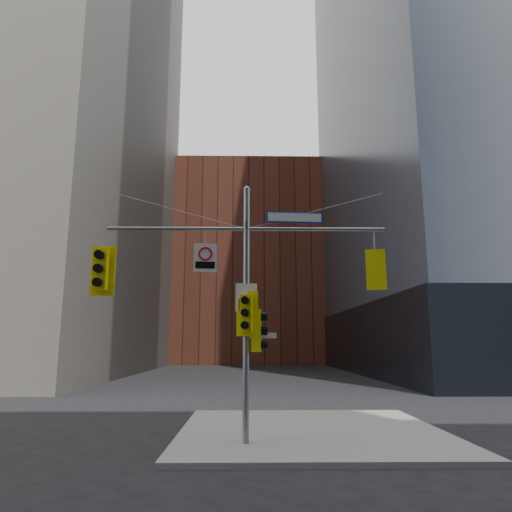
{
  "coord_description": "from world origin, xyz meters",
  "views": [
    {
      "loc": [
        0.07,
        -10.79,
        2.76
      ],
      "look_at": [
        0.27,
        2.0,
        5.21
      ],
      "focal_mm": 32.0,
      "sensor_mm": 36.0,
      "label": 1
    }
  ],
  "objects_px": {
    "traffic_light_west_arm": "(101,270)",
    "street_sign_blade": "(295,217)",
    "traffic_light_east_arm": "(376,270)",
    "traffic_light_pole_front": "(246,313)",
    "regulatory_sign_arm": "(205,257)",
    "traffic_light_pole_side": "(258,331)",
    "signal_assembly": "(246,283)"
  },
  "relations": [
    {
      "from": "traffic_light_west_arm",
      "to": "street_sign_blade",
      "type": "relative_size",
      "value": 0.87
    },
    {
      "from": "traffic_light_west_arm",
      "to": "traffic_light_east_arm",
      "type": "xyz_separation_m",
      "value": [
        7.81,
        -0.01,
        -0.0
      ]
    },
    {
      "from": "traffic_light_pole_front",
      "to": "regulatory_sign_arm",
      "type": "distance_m",
      "value": 2.01
    },
    {
      "from": "regulatory_sign_arm",
      "to": "traffic_light_pole_front",
      "type": "bearing_deg",
      "value": -18.63
    },
    {
      "from": "traffic_light_pole_side",
      "to": "regulatory_sign_arm",
      "type": "bearing_deg",
      "value": 95.0
    },
    {
      "from": "regulatory_sign_arm",
      "to": "signal_assembly",
      "type": "bearing_deg",
      "value": -5.76
    },
    {
      "from": "traffic_light_pole_side",
      "to": "traffic_light_east_arm",
      "type": "bearing_deg",
      "value": -85.94
    },
    {
      "from": "traffic_light_east_arm",
      "to": "street_sign_blade",
      "type": "height_order",
      "value": "street_sign_blade"
    },
    {
      "from": "signal_assembly",
      "to": "traffic_light_west_arm",
      "type": "bearing_deg",
      "value": 179.81
    },
    {
      "from": "signal_assembly",
      "to": "street_sign_blade",
      "type": "bearing_deg",
      "value": 0.12
    },
    {
      "from": "signal_assembly",
      "to": "street_sign_blade",
      "type": "xyz_separation_m",
      "value": [
        1.4,
        0.0,
        1.93
      ]
    },
    {
      "from": "traffic_light_pole_front",
      "to": "regulatory_sign_arm",
      "type": "height_order",
      "value": "regulatory_sign_arm"
    },
    {
      "from": "traffic_light_west_arm",
      "to": "traffic_light_pole_front",
      "type": "xyz_separation_m",
      "value": [
        4.12,
        -0.28,
        -1.24
      ]
    },
    {
      "from": "traffic_light_pole_side",
      "to": "street_sign_blade",
      "type": "relative_size",
      "value": 0.7
    },
    {
      "from": "traffic_light_pole_front",
      "to": "street_sign_blade",
      "type": "xyz_separation_m",
      "value": [
        1.4,
        0.27,
        2.79
      ]
    },
    {
      "from": "traffic_light_west_arm",
      "to": "street_sign_blade",
      "type": "distance_m",
      "value": 5.73
    },
    {
      "from": "street_sign_blade",
      "to": "regulatory_sign_arm",
      "type": "relative_size",
      "value": 2.04
    },
    {
      "from": "traffic_light_west_arm",
      "to": "regulatory_sign_arm",
      "type": "height_order",
      "value": "regulatory_sign_arm"
    },
    {
      "from": "traffic_light_pole_front",
      "to": "regulatory_sign_arm",
      "type": "xyz_separation_m",
      "value": [
        -1.17,
        0.25,
        1.62
      ]
    },
    {
      "from": "traffic_light_pole_side",
      "to": "street_sign_blade",
      "type": "height_order",
      "value": "street_sign_blade"
    },
    {
      "from": "traffic_light_east_arm",
      "to": "traffic_light_west_arm",
      "type": "bearing_deg",
      "value": 12.78
    },
    {
      "from": "traffic_light_west_arm",
      "to": "traffic_light_pole_front",
      "type": "bearing_deg",
      "value": -2.72
    },
    {
      "from": "street_sign_blade",
      "to": "signal_assembly",
      "type": "bearing_deg",
      "value": 175.85
    },
    {
      "from": "traffic_light_east_arm",
      "to": "regulatory_sign_arm",
      "type": "relative_size",
      "value": 1.41
    },
    {
      "from": "traffic_light_west_arm",
      "to": "traffic_light_pole_side",
      "type": "relative_size",
      "value": 1.25
    },
    {
      "from": "traffic_light_pole_front",
      "to": "traffic_light_east_arm",
      "type": "bearing_deg",
      "value": 13.87
    },
    {
      "from": "signal_assembly",
      "to": "traffic_light_west_arm",
      "type": "distance_m",
      "value": 4.14
    },
    {
      "from": "signal_assembly",
      "to": "regulatory_sign_arm",
      "type": "bearing_deg",
      "value": -179.01
    },
    {
      "from": "signal_assembly",
      "to": "traffic_light_west_arm",
      "type": "relative_size",
      "value": 5.53
    },
    {
      "from": "traffic_light_west_arm",
      "to": "regulatory_sign_arm",
      "type": "relative_size",
      "value": 1.77
    },
    {
      "from": "signal_assembly",
      "to": "traffic_light_east_arm",
      "type": "height_order",
      "value": "signal_assembly"
    },
    {
      "from": "street_sign_blade",
      "to": "regulatory_sign_arm",
      "type": "xyz_separation_m",
      "value": [
        -2.57,
        -0.02,
        -1.17
      ]
    }
  ]
}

